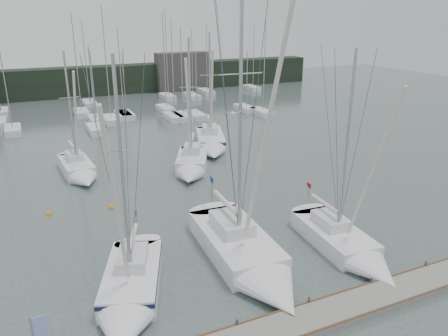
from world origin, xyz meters
The scene contains 14 objects.
ground centered at (0.00, 0.00, 0.00)m, with size 160.00×160.00×0.00m, color #465553.
dock centered at (0.00, -5.00, 0.20)m, with size 24.00×2.00×0.40m, color slate.
far_treeline centered at (0.00, 62.00, 2.50)m, with size 90.00×4.00×5.00m, color black.
far_building_right centered at (18.00, 60.00, 3.50)m, with size 10.00×3.00×7.00m, color #423E3C.
mast_forest centered at (2.01, 43.96, 0.48)m, with size 53.92×23.91×14.89m.
sailboat_near_left centered at (-6.13, -0.12, 0.58)m, with size 5.55×8.98×13.31m.
sailboat_near_center centered at (0.94, 0.01, 0.63)m, with size 4.07×11.67×18.70m.
sailboat_near_right centered at (7.13, -1.10, 0.52)m, with size 3.38×9.36×13.21m.
sailboat_mid_b centered at (-5.99, 19.78, 0.56)m, with size 3.05×7.81×11.77m.
sailboat_mid_c centered at (3.49, 16.76, 0.65)m, with size 5.62×8.14×12.85m.
sailboat_mid_d centered at (8.05, 22.76, 0.65)m, with size 5.76×9.89×13.05m.
buoy_a centered at (-4.64, 12.14, 0.00)m, with size 0.55×0.55×0.55m, color orange.
buoy_c centered at (-9.13, 12.96, 0.00)m, with size 0.49×0.49×0.49m, color orange.
seagull centered at (0.12, 0.94, 9.16)m, with size 0.89×0.39×0.18m.
Camera 1 is at (-9.42, -18.89, 14.06)m, focal length 35.00 mm.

